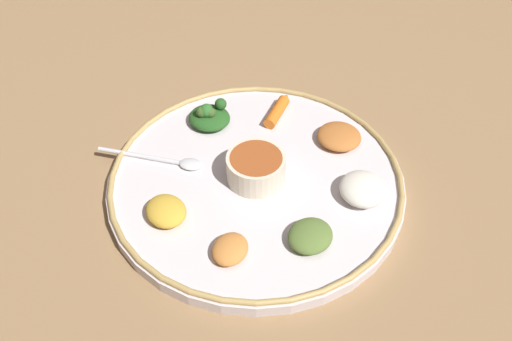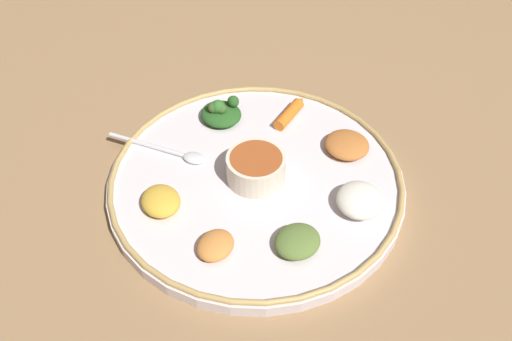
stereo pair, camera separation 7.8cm
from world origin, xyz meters
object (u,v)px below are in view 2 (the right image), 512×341
(center_bowl, at_px, (256,167))
(spoon, at_px, (172,152))
(carrot_near_spoon, at_px, (291,112))
(greens_pile, at_px, (221,112))

(center_bowl, xyz_separation_m, spoon, (0.11, -0.08, -0.02))
(spoon, height_order, carrot_near_spoon, carrot_near_spoon)
(center_bowl, distance_m, greens_pile, 0.14)
(spoon, bearing_deg, greens_pile, -146.26)
(center_bowl, relative_size, greens_pile, 0.94)
(greens_pile, bearing_deg, center_bowl, 98.84)
(greens_pile, xyz_separation_m, carrot_near_spoon, (-0.11, 0.02, -0.01))
(greens_pile, height_order, carrot_near_spoon, greens_pile)
(center_bowl, bearing_deg, carrot_near_spoon, -126.58)
(spoon, relative_size, carrot_near_spoon, 1.97)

